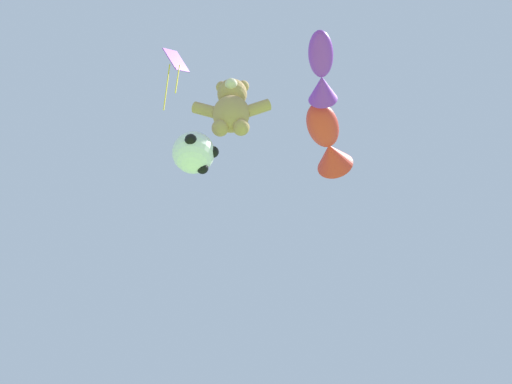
{
  "coord_description": "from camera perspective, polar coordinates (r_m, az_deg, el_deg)",
  "views": [
    {
      "loc": [
        -0.36,
        -4.17,
        1.47
      ],
      "look_at": [
        -0.75,
        4.27,
        9.57
      ],
      "focal_mm": 40.0,
      "sensor_mm": 36.0,
      "label": 1
    }
  ],
  "objects": [
    {
      "name": "teddy_bear_kite",
      "position": [
        12.48,
        -2.46,
        8.48
      ],
      "size": [
        1.73,
        0.76,
        1.75
      ],
      "color": "tan"
    },
    {
      "name": "diamond_kite",
      "position": [
        15.94,
        -8.07,
        12.5
      ],
      "size": [
        0.65,
        0.82,
        2.57
      ],
      "color": "purple"
    },
    {
      "name": "fish_kite_violet",
      "position": [
        14.63,
        6.58,
        11.87
      ],
      "size": [
        0.84,
        2.07,
        0.76
      ],
      "color": "purple"
    },
    {
      "name": "fish_kite_crimson",
      "position": [
        16.23,
        7.16,
        5.11
      ],
      "size": [
        1.55,
        2.53,
        1.07
      ],
      "color": "red"
    },
    {
      "name": "soccer_ball_kite",
      "position": [
        11.45,
        -6.23,
        3.93
      ],
      "size": [
        0.94,
        0.93,
        0.86
      ],
      "color": "white"
    }
  ]
}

